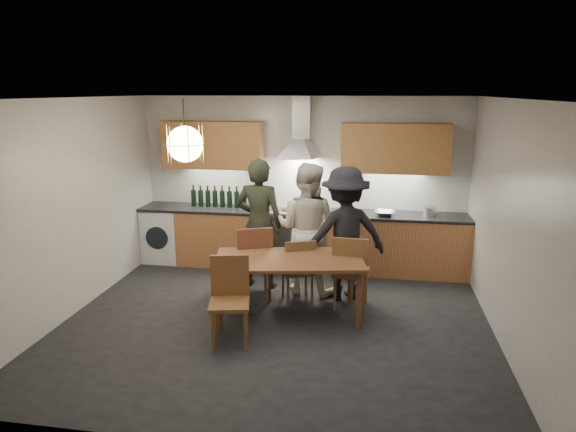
% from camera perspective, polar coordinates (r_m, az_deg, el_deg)
% --- Properties ---
extents(ground, '(5.00, 5.00, 0.00)m').
position_cam_1_polar(ground, '(6.26, -1.31, -11.58)').
color(ground, black).
rests_on(ground, ground).
extents(room_shell, '(5.02, 4.52, 2.61)m').
position_cam_1_polar(room_shell, '(5.74, -1.40, 4.00)').
color(room_shell, silver).
rests_on(room_shell, ground).
extents(counter_run, '(5.00, 0.62, 0.90)m').
position_cam_1_polar(counter_run, '(7.90, 1.48, -2.61)').
color(counter_run, '#D08550').
rests_on(counter_run, ground).
extents(range_stove, '(0.90, 0.60, 0.92)m').
position_cam_1_polar(range_stove, '(7.90, 1.30, -2.67)').
color(range_stove, silver).
rests_on(range_stove, ground).
extents(wall_fixtures, '(4.30, 0.54, 1.10)m').
position_cam_1_polar(wall_fixtures, '(7.73, 1.49, 7.80)').
color(wall_fixtures, tan).
rests_on(wall_fixtures, ground).
extents(pendant_lamp, '(0.43, 0.43, 0.70)m').
position_cam_1_polar(pendant_lamp, '(5.86, -11.36, 7.83)').
color(pendant_lamp, black).
rests_on(pendant_lamp, ground).
extents(dining_table, '(1.88, 1.18, 0.74)m').
position_cam_1_polar(dining_table, '(6.15, 0.11, -5.46)').
color(dining_table, brown).
rests_on(dining_table, ground).
extents(chair_back_left, '(0.58, 0.58, 1.00)m').
position_cam_1_polar(chair_back_left, '(6.66, -3.77, -4.70)').
color(chair_back_left, brown).
rests_on(chair_back_left, ground).
extents(chair_back_mid, '(0.51, 0.51, 0.86)m').
position_cam_1_polar(chair_back_mid, '(6.56, 1.21, -5.70)').
color(chair_back_mid, brown).
rests_on(chair_back_mid, ground).
extents(chair_back_right, '(0.46, 0.46, 0.96)m').
position_cam_1_polar(chair_back_right, '(6.40, 6.96, -5.76)').
color(chair_back_right, brown).
rests_on(chair_back_right, ground).
extents(chair_front, '(0.50, 0.50, 0.94)m').
position_cam_1_polar(chair_front, '(5.67, -6.50, -8.52)').
color(chair_front, brown).
rests_on(chair_front, ground).
extents(person_left, '(0.69, 0.48, 1.80)m').
position_cam_1_polar(person_left, '(7.04, -3.19, -0.87)').
color(person_left, black).
rests_on(person_left, ground).
extents(person_mid, '(0.99, 0.85, 1.77)m').
position_cam_1_polar(person_mid, '(6.86, 2.08, -1.38)').
color(person_mid, beige).
rests_on(person_mid, ground).
extents(person_right, '(1.29, 1.03, 1.74)m').
position_cam_1_polar(person_right, '(6.69, 6.30, -1.96)').
color(person_right, black).
rests_on(person_right, ground).
extents(mixing_bowl, '(0.30, 0.30, 0.07)m').
position_cam_1_polar(mixing_bowl, '(7.60, 10.69, 0.29)').
color(mixing_bowl, '#ACADB0').
rests_on(mixing_bowl, counter_run).
extents(stock_pot, '(0.23, 0.23, 0.12)m').
position_cam_1_polar(stock_pot, '(7.74, 15.45, 0.46)').
color(stock_pot, silver).
rests_on(stock_pot, counter_run).
extents(wine_bottles, '(1.02, 0.08, 0.33)m').
position_cam_1_polar(wine_bottles, '(8.08, -7.32, 2.15)').
color(wine_bottles, black).
rests_on(wine_bottles, counter_run).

